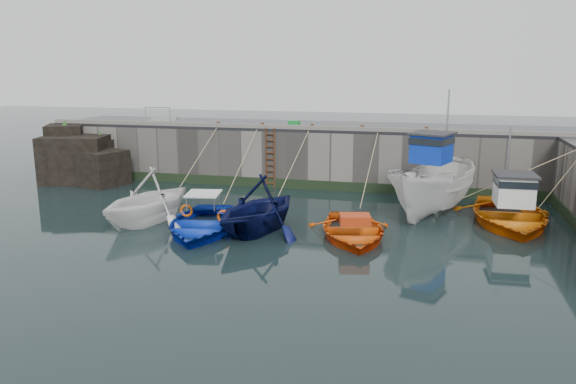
% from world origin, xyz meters
% --- Properties ---
extents(ground, '(120.00, 120.00, 0.00)m').
position_xyz_m(ground, '(0.00, 0.00, 0.00)').
color(ground, black).
rests_on(ground, ground).
extents(quay_back, '(30.00, 5.00, 3.00)m').
position_xyz_m(quay_back, '(0.00, 12.50, 1.50)').
color(quay_back, slate).
rests_on(quay_back, ground).
extents(road_back, '(30.00, 5.00, 0.16)m').
position_xyz_m(road_back, '(0.00, 12.50, 3.08)').
color(road_back, black).
rests_on(road_back, quay_back).
extents(kerb_back, '(30.00, 0.30, 0.20)m').
position_xyz_m(kerb_back, '(0.00, 10.15, 3.26)').
color(kerb_back, slate).
rests_on(kerb_back, road_back).
extents(algae_back, '(30.00, 0.08, 0.50)m').
position_xyz_m(algae_back, '(0.00, 9.96, 0.25)').
color(algae_back, black).
rests_on(algae_back, ground).
extents(rock_outcrop, '(5.85, 4.24, 3.41)m').
position_xyz_m(rock_outcrop, '(-12.92, 9.11, 1.26)').
color(rock_outcrop, black).
rests_on(rock_outcrop, ground).
extents(ladder, '(0.51, 0.08, 3.20)m').
position_xyz_m(ladder, '(-2.00, 9.91, 1.59)').
color(ladder, '#3F1E0F').
rests_on(ladder, ground).
extents(boat_near_white, '(5.39, 5.85, 2.58)m').
position_xyz_m(boat_near_white, '(-5.16, 2.22, 0.00)').
color(boat_near_white, white).
rests_on(boat_near_white, ground).
extents(boat_near_white_rope, '(0.04, 5.89, 3.10)m').
position_xyz_m(boat_near_white_rope, '(-5.16, 7.36, 0.00)').
color(boat_near_white_rope, tan).
rests_on(boat_near_white_rope, ground).
extents(boat_near_blue, '(4.76, 6.01, 1.12)m').
position_xyz_m(boat_near_blue, '(-2.48, 1.49, 0.00)').
color(boat_near_blue, '#0C2CB9').
rests_on(boat_near_blue, ground).
extents(boat_near_blue_rope, '(0.04, 6.55, 3.10)m').
position_xyz_m(boat_near_blue_rope, '(-2.48, 7.00, 0.00)').
color(boat_near_blue_rope, tan).
rests_on(boat_near_blue_rope, ground).
extents(boat_near_blacktrim, '(5.45, 5.88, 2.55)m').
position_xyz_m(boat_near_blacktrim, '(-0.28, 1.93, 0.00)').
color(boat_near_blacktrim, '#0A103F').
rests_on(boat_near_blacktrim, ground).
extents(boat_near_blacktrim_rope, '(0.04, 6.15, 3.10)m').
position_xyz_m(boat_near_blacktrim_rope, '(-0.28, 7.21, 0.00)').
color(boat_near_blacktrim_rope, tan).
rests_on(boat_near_blacktrim_rope, ground).
extents(boat_near_navy, '(4.62, 5.68, 1.04)m').
position_xyz_m(boat_near_navy, '(3.43, 2.13, 0.00)').
color(boat_near_navy, '#E9500C').
rests_on(boat_near_navy, ground).
extents(boat_near_navy_rope, '(0.04, 5.96, 3.10)m').
position_xyz_m(boat_near_navy_rope, '(3.43, 7.32, 0.00)').
color(boat_near_navy_rope, tan).
rests_on(boat_near_navy_rope, ground).
extents(boat_far_white, '(4.99, 7.55, 5.73)m').
position_xyz_m(boat_far_white, '(6.44, 6.41, 1.14)').
color(boat_far_white, silver).
rests_on(boat_far_white, ground).
extents(boat_far_orange, '(4.69, 6.39, 4.29)m').
position_xyz_m(boat_far_orange, '(9.50, 5.51, 0.41)').
color(boat_far_orange, orange).
rests_on(boat_far_orange, ground).
extents(fish_crate, '(0.67, 0.48, 0.28)m').
position_xyz_m(fish_crate, '(-1.14, 11.82, 3.30)').
color(fish_crate, '#1A9036').
rests_on(fish_crate, road_back).
extents(railing, '(1.60, 1.05, 1.00)m').
position_xyz_m(railing, '(-8.75, 11.25, 3.36)').
color(railing, '#A5A8AD').
rests_on(railing, road_back).
extents(bollard_a, '(0.18, 0.18, 0.28)m').
position_xyz_m(bollard_a, '(-5.00, 10.25, 3.30)').
color(bollard_a, '#3F1E0F').
rests_on(bollard_a, road_back).
extents(bollard_b, '(0.18, 0.18, 0.28)m').
position_xyz_m(bollard_b, '(-2.50, 10.25, 3.30)').
color(bollard_b, '#3F1E0F').
rests_on(bollard_b, road_back).
extents(bollard_c, '(0.18, 0.18, 0.28)m').
position_xyz_m(bollard_c, '(0.20, 10.25, 3.30)').
color(bollard_c, '#3F1E0F').
rests_on(bollard_c, road_back).
extents(bollard_d, '(0.18, 0.18, 0.28)m').
position_xyz_m(bollard_d, '(2.80, 10.25, 3.30)').
color(bollard_d, '#3F1E0F').
rests_on(bollard_d, road_back).
extents(bollard_e, '(0.18, 0.18, 0.28)m').
position_xyz_m(bollard_e, '(6.00, 10.25, 3.30)').
color(bollard_e, '#3F1E0F').
rests_on(bollard_e, road_back).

